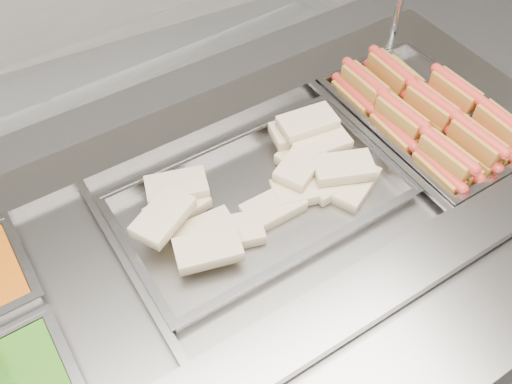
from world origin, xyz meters
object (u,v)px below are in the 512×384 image
sneeze_guard (182,35)px  pan_hotdogs (424,124)px  steam_counter (242,297)px  pan_wraps (259,203)px

sneeze_guard → pan_hotdogs: sneeze_guard is taller
steam_counter → pan_wraps: 0.45m
steam_counter → sneeze_guard: 0.88m
steam_counter → pan_hotdogs: pan_hotdogs is taller
pan_wraps → pan_hotdogs: bearing=4.8°
sneeze_guard → pan_hotdogs: (0.67, -0.17, -0.42)m
sneeze_guard → pan_hotdogs: bearing=-14.5°
steam_counter → pan_wraps: size_ratio=2.73×
steam_counter → sneeze_guard: (-0.02, 0.23, 0.85)m
pan_hotdogs → pan_wraps: 0.59m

